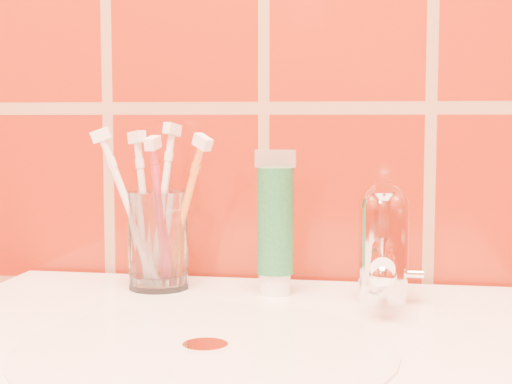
# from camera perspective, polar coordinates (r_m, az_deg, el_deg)

# --- Properties ---
(glass_tumbler) EXTENTS (0.08, 0.08, 0.10)m
(glass_tumbler) POSITION_cam_1_polar(r_m,az_deg,el_deg) (0.84, -7.11, -3.49)
(glass_tumbler) COLOR white
(glass_tumbler) RESTS_ON pedestal_sink
(toothpaste_tube) EXTENTS (0.04, 0.04, 0.15)m
(toothpaste_tube) POSITION_cam_1_polar(r_m,az_deg,el_deg) (0.80, 1.41, -2.57)
(toothpaste_tube) COLOR white
(toothpaste_tube) RESTS_ON pedestal_sink
(faucet) EXTENTS (0.05, 0.11, 0.12)m
(faucet) POSITION_cam_1_polar(r_m,az_deg,el_deg) (0.77, 9.26, -3.42)
(faucet) COLOR white
(faucet) RESTS_ON pedestal_sink
(toothbrush_0) EXTENTS (0.11, 0.10, 0.18)m
(toothbrush_0) POSITION_cam_1_polar(r_m,az_deg,el_deg) (0.83, -9.16, -1.34)
(toothbrush_0) COLOR white
(toothbrush_0) RESTS_ON glass_tumbler
(toothbrush_1) EXTENTS (0.08, 0.07, 0.18)m
(toothbrush_1) POSITION_cam_1_polar(r_m,az_deg,el_deg) (0.84, -8.10, -1.34)
(toothbrush_1) COLOR silver
(toothbrush_1) RESTS_ON glass_tumbler
(toothbrush_2) EXTENTS (0.14, 0.13, 0.18)m
(toothbrush_2) POSITION_cam_1_polar(r_m,az_deg,el_deg) (0.82, -5.31, -1.62)
(toothbrush_2) COLOR orange
(toothbrush_2) RESTS_ON glass_tumbler
(toothbrush_3) EXTENTS (0.04, 0.09, 0.18)m
(toothbrush_3) POSITION_cam_1_polar(r_m,az_deg,el_deg) (0.82, -7.02, -1.67)
(toothbrush_3) COLOR #BE2840
(toothbrush_3) RESTS_ON glass_tumbler
(toothbrush_4) EXTENTS (0.07, 0.10, 0.19)m
(toothbrush_4) POSITION_cam_1_polar(r_m,az_deg,el_deg) (0.85, -6.81, -0.94)
(toothbrush_4) COLOR white
(toothbrush_4) RESTS_ON glass_tumbler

